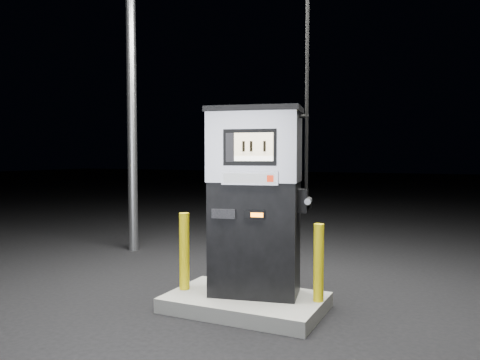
% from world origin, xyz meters
% --- Properties ---
extents(ground, '(80.00, 80.00, 0.00)m').
position_xyz_m(ground, '(0.00, 0.00, 0.00)').
color(ground, black).
rests_on(ground, ground).
extents(pump_island, '(1.60, 1.00, 0.15)m').
position_xyz_m(pump_island, '(0.00, 0.00, 0.07)').
color(pump_island, slate).
rests_on(pump_island, ground).
extents(fuel_dispenser, '(1.13, 0.77, 4.05)m').
position_xyz_m(fuel_dispenser, '(0.07, 0.10, 1.15)').
color(fuel_dispenser, black).
rests_on(fuel_dispenser, pump_island).
extents(bollard_left, '(0.15, 0.15, 0.84)m').
position_xyz_m(bollard_left, '(-0.70, -0.07, 0.57)').
color(bollard_left, yellow).
rests_on(bollard_left, pump_island).
extents(bollard_right, '(0.14, 0.14, 0.78)m').
position_xyz_m(bollard_right, '(0.74, 0.14, 0.54)').
color(bollard_right, yellow).
rests_on(bollard_right, pump_island).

